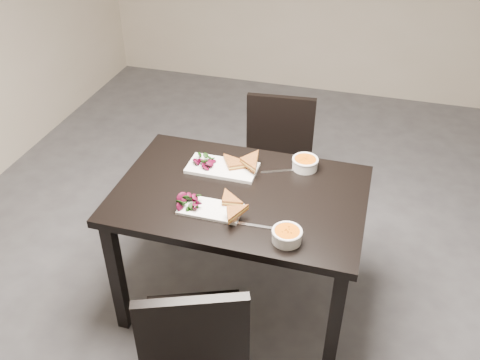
{
  "coord_description": "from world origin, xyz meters",
  "views": [
    {
      "loc": [
        0.14,
        -2.24,
        2.24
      ],
      "look_at": [
        -0.41,
        -0.32,
        0.82
      ],
      "focal_mm": 38.73,
      "sensor_mm": 36.0,
      "label": 1
    }
  ],
  "objects_px": {
    "table": "(240,208)",
    "chair_far": "(277,158)",
    "soup_bowl_near": "(287,235)",
    "soup_bowl_far": "(305,163)",
    "plate_far": "(222,168)",
    "chair_near": "(195,340)",
    "plate_near": "(210,209)"
  },
  "relations": [
    {
      "from": "soup_bowl_near",
      "to": "plate_far",
      "type": "relative_size",
      "value": 0.37
    },
    {
      "from": "table",
      "to": "chair_far",
      "type": "bearing_deg",
      "value": 88.08
    },
    {
      "from": "chair_far",
      "to": "plate_near",
      "type": "relative_size",
      "value": 2.97
    },
    {
      "from": "chair_near",
      "to": "plate_far",
      "type": "relative_size",
      "value": 2.39
    },
    {
      "from": "soup_bowl_near",
      "to": "soup_bowl_far",
      "type": "relative_size",
      "value": 0.98
    },
    {
      "from": "table",
      "to": "plate_near",
      "type": "xyz_separation_m",
      "value": [
        -0.09,
        -0.18,
        0.11
      ]
    },
    {
      "from": "chair_near",
      "to": "plate_far",
      "type": "distance_m",
      "value": 0.9
    },
    {
      "from": "chair_near",
      "to": "plate_far",
      "type": "bearing_deg",
      "value": 77.91
    },
    {
      "from": "soup_bowl_far",
      "to": "table",
      "type": "bearing_deg",
      "value": -132.65
    },
    {
      "from": "plate_near",
      "to": "soup_bowl_far",
      "type": "height_order",
      "value": "soup_bowl_far"
    },
    {
      "from": "plate_near",
      "to": "soup_bowl_far",
      "type": "xyz_separation_m",
      "value": [
        0.35,
        0.46,
        0.03
      ]
    },
    {
      "from": "chair_near",
      "to": "chair_far",
      "type": "relative_size",
      "value": 1.0
    },
    {
      "from": "table",
      "to": "soup_bowl_far",
      "type": "relative_size",
      "value": 8.9
    },
    {
      "from": "chair_far",
      "to": "table",
      "type": "bearing_deg",
      "value": -97.27
    },
    {
      "from": "chair_far",
      "to": "plate_far",
      "type": "xyz_separation_m",
      "value": [
        -0.16,
        -0.59,
        0.27
      ]
    },
    {
      "from": "chair_near",
      "to": "chair_far",
      "type": "distance_m",
      "value": 1.43
    },
    {
      "from": "table",
      "to": "plate_far",
      "type": "relative_size",
      "value": 3.37
    },
    {
      "from": "plate_near",
      "to": "soup_bowl_far",
      "type": "distance_m",
      "value": 0.58
    },
    {
      "from": "table",
      "to": "chair_near",
      "type": "xyz_separation_m",
      "value": [
        0.0,
        -0.68,
        -0.17
      ]
    },
    {
      "from": "chair_far",
      "to": "soup_bowl_near",
      "type": "distance_m",
      "value": 1.1
    },
    {
      "from": "plate_near",
      "to": "soup_bowl_far",
      "type": "bearing_deg",
      "value": 52.49
    },
    {
      "from": "chair_far",
      "to": "soup_bowl_near",
      "type": "bearing_deg",
      "value": -81.04
    },
    {
      "from": "table",
      "to": "soup_bowl_far",
      "type": "height_order",
      "value": "soup_bowl_far"
    },
    {
      "from": "chair_near",
      "to": "soup_bowl_near",
      "type": "distance_m",
      "value": 0.58
    },
    {
      "from": "soup_bowl_near",
      "to": "chair_far",
      "type": "bearing_deg",
      "value": 104.31
    },
    {
      "from": "chair_far",
      "to": "plate_far",
      "type": "height_order",
      "value": "chair_far"
    },
    {
      "from": "soup_bowl_near",
      "to": "soup_bowl_far",
      "type": "xyz_separation_m",
      "value": [
        -0.02,
        0.57,
        0.0
      ]
    },
    {
      "from": "table",
      "to": "chair_far",
      "type": "xyz_separation_m",
      "value": [
        0.03,
        0.75,
        -0.17
      ]
    },
    {
      "from": "chair_near",
      "to": "soup_bowl_near",
      "type": "height_order",
      "value": "chair_near"
    },
    {
      "from": "plate_near",
      "to": "soup_bowl_far",
      "type": "relative_size",
      "value": 2.12
    },
    {
      "from": "soup_bowl_near",
      "to": "table",
      "type": "bearing_deg",
      "value": 135.69
    },
    {
      "from": "plate_far",
      "to": "soup_bowl_far",
      "type": "relative_size",
      "value": 2.64
    }
  ]
}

